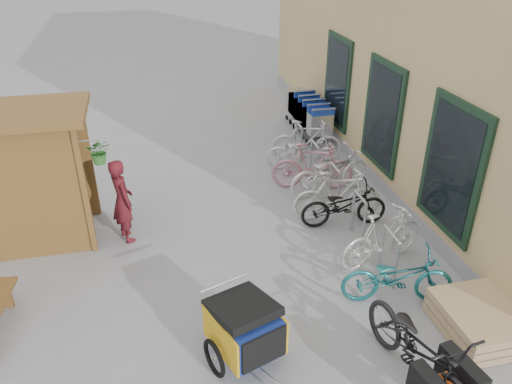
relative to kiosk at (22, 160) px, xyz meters
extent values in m
plane|color=gray|center=(3.28, -2.47, -1.55)|extent=(80.00, 80.00, 0.00)
cube|color=tan|center=(9.78, 2.03, 1.95)|extent=(6.00, 13.00, 7.00)
cube|color=gray|center=(6.86, 2.03, -1.40)|extent=(0.18, 13.00, 0.30)
cube|color=black|center=(6.75, -1.97, 0.05)|extent=(0.06, 1.50, 2.20)
cube|color=black|center=(6.72, -1.97, 0.05)|extent=(0.02, 1.25, 1.95)
cube|color=black|center=(6.75, 0.53, 0.05)|extent=(0.06, 1.50, 2.20)
cube|color=black|center=(6.72, 0.53, 0.05)|extent=(0.02, 1.25, 1.95)
cube|color=black|center=(6.75, 3.03, 0.05)|extent=(0.06, 1.50, 2.20)
cube|color=black|center=(6.72, 3.03, 0.05)|extent=(0.02, 1.25, 1.95)
cube|color=brown|center=(0.98, -0.62, -0.40)|extent=(0.09, 0.09, 2.30)
cube|color=brown|center=(0.98, 0.68, -0.40)|extent=(0.09, 0.09, 2.30)
cube|color=brown|center=(0.08, -0.59, -0.40)|extent=(1.80, 0.05, 2.30)
cube|color=brown|center=(0.08, 0.65, -0.40)|extent=(1.80, 0.05, 2.30)
cube|color=brown|center=(0.08, 0.03, 0.80)|extent=(2.15, 1.65, 0.10)
cube|color=brown|center=(-0.12, 0.03, -0.65)|extent=(1.30, 1.15, 0.04)
cube|color=brown|center=(-0.12, 0.03, -0.05)|extent=(1.30, 1.15, 0.04)
cylinder|color=#A5A8AD|center=(1.16, -0.62, 0.50)|extent=(0.36, 0.02, 0.02)
imported|color=#2C6824|center=(1.31, -0.62, 0.30)|extent=(0.38, 0.33, 0.42)
cylinder|color=#A5A8AD|center=(5.58, -2.72, -1.13)|extent=(0.05, 0.05, 0.84)
cylinder|color=#A5A8AD|center=(5.58, -2.22, -1.13)|extent=(0.05, 0.05, 0.84)
cylinder|color=#A5A8AD|center=(5.58, -2.47, -0.71)|extent=(0.05, 0.50, 0.05)
cylinder|color=#A5A8AD|center=(5.58, -1.52, -1.13)|extent=(0.05, 0.05, 0.84)
cylinder|color=#A5A8AD|center=(5.58, -1.02, -1.13)|extent=(0.05, 0.05, 0.84)
cylinder|color=#A5A8AD|center=(5.58, -1.27, -0.71)|extent=(0.05, 0.50, 0.05)
cylinder|color=#A5A8AD|center=(5.58, -0.32, -1.13)|extent=(0.05, 0.05, 0.84)
cylinder|color=#A5A8AD|center=(5.58, 0.18, -1.13)|extent=(0.05, 0.05, 0.84)
cylinder|color=#A5A8AD|center=(5.58, -0.07, -0.71)|extent=(0.05, 0.50, 0.05)
cylinder|color=#A5A8AD|center=(5.58, 0.88, -1.13)|extent=(0.05, 0.05, 0.84)
cylinder|color=#A5A8AD|center=(5.58, 1.38, -1.13)|extent=(0.05, 0.05, 0.84)
cylinder|color=#A5A8AD|center=(5.58, 1.13, -0.71)|extent=(0.05, 0.50, 0.05)
cylinder|color=#A5A8AD|center=(5.58, 2.08, -1.13)|extent=(0.05, 0.05, 0.84)
cylinder|color=#A5A8AD|center=(5.58, 2.58, -1.13)|extent=(0.05, 0.05, 0.84)
cylinder|color=#A5A8AD|center=(5.58, 2.33, -0.71)|extent=(0.05, 0.50, 0.05)
cube|color=tan|center=(6.28, -3.87, -1.48)|extent=(1.00, 1.20, 0.12)
cube|color=tan|center=(6.28, -3.87, -1.34)|extent=(1.00, 1.20, 0.12)
cube|color=tan|center=(6.28, -3.87, -1.20)|extent=(1.00, 1.20, 0.12)
cube|color=silver|center=(6.28, 3.06, -0.92)|extent=(0.58, 0.90, 0.55)
cube|color=#1937A2|center=(6.28, 2.61, -0.55)|extent=(0.58, 0.04, 0.19)
cylinder|color=silver|center=(6.28, 2.58, -0.48)|extent=(0.61, 0.04, 0.04)
cylinder|color=black|center=(6.04, 2.69, -1.49)|extent=(0.04, 0.13, 0.13)
cube|color=silver|center=(6.28, 3.43, -0.92)|extent=(0.58, 0.90, 0.55)
cube|color=#1937A2|center=(6.28, 2.98, -0.55)|extent=(0.58, 0.04, 0.19)
cylinder|color=silver|center=(6.28, 2.95, -0.48)|extent=(0.61, 0.04, 0.04)
cylinder|color=black|center=(6.04, 3.06, -1.49)|extent=(0.04, 0.13, 0.13)
cube|color=silver|center=(6.28, 3.80, -0.92)|extent=(0.58, 0.90, 0.55)
cube|color=#1937A2|center=(6.28, 3.35, -0.55)|extent=(0.58, 0.04, 0.19)
cylinder|color=silver|center=(6.28, 3.32, -0.48)|extent=(0.61, 0.04, 0.04)
cylinder|color=black|center=(6.04, 3.43, -1.49)|extent=(0.04, 0.13, 0.13)
cube|color=silver|center=(6.28, 4.17, -0.92)|extent=(0.58, 0.90, 0.55)
cube|color=#1937A2|center=(6.28, 3.72, -0.55)|extent=(0.58, 0.04, 0.19)
cylinder|color=silver|center=(6.28, 3.68, -0.48)|extent=(0.61, 0.04, 0.04)
cylinder|color=black|center=(6.04, 3.80, -1.49)|extent=(0.04, 0.13, 0.13)
cube|color=silver|center=(6.28, 4.54, -0.92)|extent=(0.58, 0.90, 0.55)
cube|color=#1937A2|center=(6.28, 4.09, -0.55)|extent=(0.58, 0.04, 0.19)
cylinder|color=silver|center=(6.28, 4.05, -0.48)|extent=(0.61, 0.04, 0.04)
cylinder|color=black|center=(6.04, 4.17, -1.49)|extent=(0.04, 0.13, 0.13)
cube|color=#1C379A|center=(3.02, -3.59, -1.05)|extent=(0.92, 1.05, 0.52)
cube|color=gold|center=(2.69, -3.71, -1.05)|extent=(0.33, 0.84, 0.52)
cube|color=gold|center=(3.36, -3.47, -1.05)|extent=(0.33, 0.84, 0.52)
cube|color=black|center=(3.18, -4.02, -1.02)|extent=(0.60, 0.24, 0.47)
cube|color=black|center=(3.01, -3.54, -0.74)|extent=(0.97, 1.04, 0.25)
torus|color=black|center=(2.60, -3.74, -1.32)|extent=(0.23, 0.50, 0.51)
torus|color=black|center=(3.45, -3.44, -1.32)|extent=(0.23, 0.50, 0.51)
cylinder|color=#B7B7BC|center=(3.28, -4.30, -1.32)|extent=(0.28, 0.72, 0.03)
cylinder|color=#B7B7BC|center=(2.86, -3.14, -0.64)|extent=(0.68, 0.27, 0.03)
imported|color=black|center=(5.00, -4.43, -1.03)|extent=(1.01, 2.09, 1.05)
cube|color=black|center=(5.32, -4.83, -1.10)|extent=(0.28, 0.67, 0.45)
cube|color=#F15B16|center=(5.08, -4.92, -1.05)|extent=(0.15, 0.20, 0.12)
imported|color=maroon|center=(1.53, -0.36, -0.78)|extent=(0.55, 0.66, 1.55)
imported|color=#1C6C72|center=(5.46, -2.99, -1.12)|extent=(1.74, 0.92, 0.87)
imported|color=silver|center=(5.67, -2.04, -1.06)|extent=(1.71, 0.88, 0.99)
imported|color=black|center=(5.49, -0.80, -1.12)|extent=(1.67, 0.69, 0.85)
imported|color=silver|center=(5.44, -0.59, -1.04)|extent=(1.75, 0.68, 1.03)
imported|color=silver|center=(5.68, 0.46, -1.07)|extent=(1.94, 1.00, 0.97)
imported|color=#BC7A90|center=(5.39, 0.73, -1.03)|extent=(1.79, 0.94, 1.04)
imported|color=silver|center=(5.47, 1.66, -1.11)|extent=(1.76, 0.98, 0.87)
imported|color=silver|center=(5.71, 2.10, -1.05)|extent=(1.74, 0.90, 1.01)
camera|label=1|loc=(2.10, -8.24, 3.50)|focal=35.00mm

